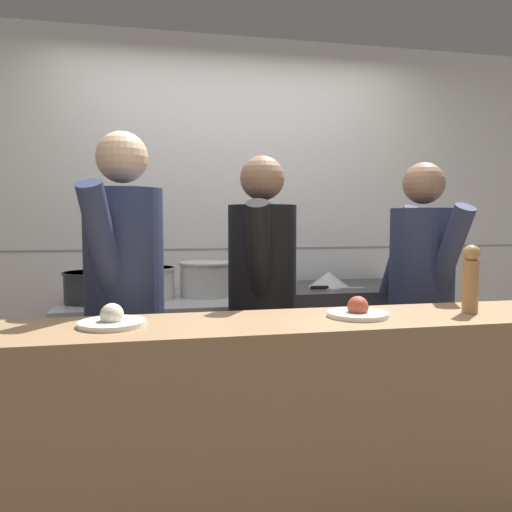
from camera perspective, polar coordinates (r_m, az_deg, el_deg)
name	(u,v)px	position (r m, az deg, el deg)	size (l,w,h in m)	color
wall_back_tiled	(233,227)	(3.51, -2.59, 3.32)	(8.00, 0.06, 2.60)	white
oven_range	(154,369)	(3.20, -11.57, -12.55)	(1.08, 0.71, 0.87)	maroon
prep_counter	(330,355)	(3.39, 8.49, -11.18)	(1.10, 0.65, 0.92)	#38383D
pass_counter	(308,444)	(2.08, 5.92, -20.54)	(2.72, 0.45, 0.97)	#93704C
stock_pot	(93,286)	(3.07, -18.17, -3.28)	(0.34, 0.34, 0.18)	#2D2D33
sauce_pot	(148,282)	(3.11, -12.26, -2.93)	(0.34, 0.34, 0.19)	beige
braising_pot	(206,278)	(3.16, -5.75, -2.53)	(0.34, 0.34, 0.22)	beige
mixing_bowl_steel	(329,279)	(3.27, 8.31, -2.63)	(0.26, 0.26, 0.10)	#B7BABF
chefs_knife	(332,288)	(3.17, 8.73, -3.60)	(0.34, 0.05, 0.02)	#B7BABF
plated_dish_main	(112,320)	(1.87, -16.12, -7.07)	(0.24, 0.24, 0.08)	white
plated_dish_appetiser	(358,312)	(2.00, 11.56, -6.24)	(0.24, 0.24, 0.08)	white
pepper_mill	(471,278)	(2.19, 23.33, -2.28)	(0.07, 0.07, 0.28)	#AD7A47
chef_head_cook	(125,303)	(2.36, -14.77, -5.25)	(0.45, 0.75, 1.75)	black
chef_sous	(262,304)	(2.52, 0.70, -5.55)	(0.42, 0.72, 1.67)	black
chef_line	(421,301)	(2.81, 18.33, -4.89)	(0.37, 0.72, 1.65)	black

